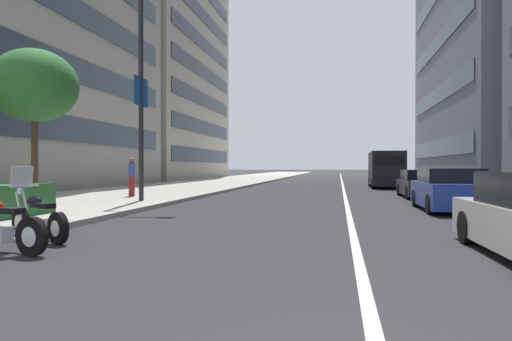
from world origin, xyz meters
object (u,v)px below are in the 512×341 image
at_px(street_lamp_with_banners, 149,75).
at_px(pedestrian_on_plaza, 132,177).
at_px(car_following_behind, 422,184).
at_px(street_tree_far_plaza, 34,86).
at_px(car_approaching_light, 450,190).
at_px(motorcycle_by_sign_pole, 38,218).
at_px(delivery_van_ahead, 386,168).

height_order(street_lamp_with_banners, pedestrian_on_plaza, street_lamp_with_banners).
distance_m(car_following_behind, street_tree_far_plaza, 16.84).
bearing_deg(car_approaching_light, car_following_behind, -2.01).
bearing_deg(car_following_behind, street_lamp_with_banners, 118.49).
xyz_separation_m(car_following_behind, street_tree_far_plaza, (-9.04, 13.77, 3.49)).
distance_m(motorcycle_by_sign_pole, car_following_behind, 17.70).
distance_m(motorcycle_by_sign_pole, pedestrian_on_plaza, 11.58).
bearing_deg(car_following_behind, car_approaching_light, 177.65).
height_order(car_approaching_light, pedestrian_on_plaza, pedestrian_on_plaza).
bearing_deg(car_following_behind, motorcycle_by_sign_pole, 146.33).
relative_size(street_lamp_with_banners, street_tree_far_plaza, 1.56).
bearing_deg(delivery_van_ahead, street_lamp_with_banners, 148.45).
xyz_separation_m(car_approaching_light, street_tree_far_plaza, (-2.27, 13.52, 3.45)).
bearing_deg(motorcycle_by_sign_pole, street_lamp_with_banners, -51.57).
xyz_separation_m(street_tree_far_plaza, pedestrian_on_plaza, (5.43, -0.95, -3.11)).
bearing_deg(street_tree_far_plaza, car_following_behind, -56.72).
bearing_deg(street_tree_far_plaza, car_approaching_light, -80.47).
bearing_deg(street_tree_far_plaza, delivery_van_ahead, -34.10).
xyz_separation_m(motorcycle_by_sign_pole, street_tree_far_plaza, (5.72, 4.01, 3.69)).
bearing_deg(motorcycle_by_sign_pole, car_following_behind, -93.28).
bearing_deg(pedestrian_on_plaza, motorcycle_by_sign_pole, -95.23).
bearing_deg(motorcycle_by_sign_pole, street_tree_far_plaza, -24.78).
relative_size(motorcycle_by_sign_pole, pedestrian_on_plaza, 1.14).
bearing_deg(car_following_behind, street_tree_far_plaza, 123.09).
distance_m(car_following_behind, pedestrian_on_plaza, 13.33).
relative_size(car_following_behind, street_lamp_with_banners, 0.57).
xyz_separation_m(motorcycle_by_sign_pole, car_approaching_light, (7.99, -9.51, 0.24)).
bearing_deg(car_approaching_light, delivery_van_ahead, 1.56).
xyz_separation_m(street_lamp_with_banners, pedestrian_on_plaza, (2.43, 1.80, -3.95)).
bearing_deg(street_lamp_with_banners, motorcycle_by_sign_pole, -171.75).
height_order(street_tree_far_plaza, pedestrian_on_plaza, street_tree_far_plaza).
bearing_deg(car_approaching_light, pedestrian_on_plaza, 76.01).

